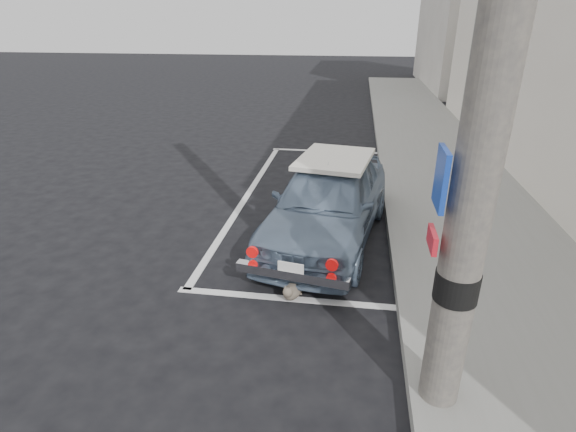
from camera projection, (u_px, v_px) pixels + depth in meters
name	position (u px, v px, depth m)	size (l,w,h in m)	color
ground	(261.00, 276.00, 6.23)	(80.00, 80.00, 0.00)	black
sidewalk	(471.00, 225.00, 7.58)	(2.80, 40.00, 0.15)	slate
building_far	(470.00, 2.00, 21.85)	(3.50, 10.00, 8.00)	#B0AAA0
pline_rear	(292.00, 299.00, 5.71)	(3.00, 0.12, 0.01)	silver
pline_front	(328.00, 151.00, 12.04)	(3.00, 0.12, 0.01)	silver
pline_side	(248.00, 195.00, 9.06)	(0.12, 7.00, 0.01)	silver
retro_coupe	(328.00, 200.00, 7.04)	(2.15, 4.01, 1.30)	slate
cat	(292.00, 290.00, 5.68)	(0.28, 0.47, 0.26)	#6B5F51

